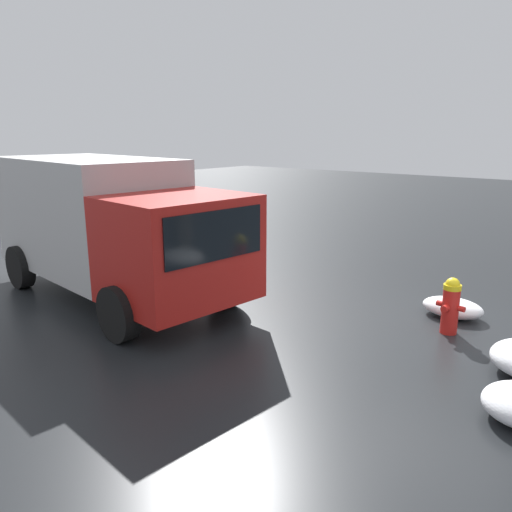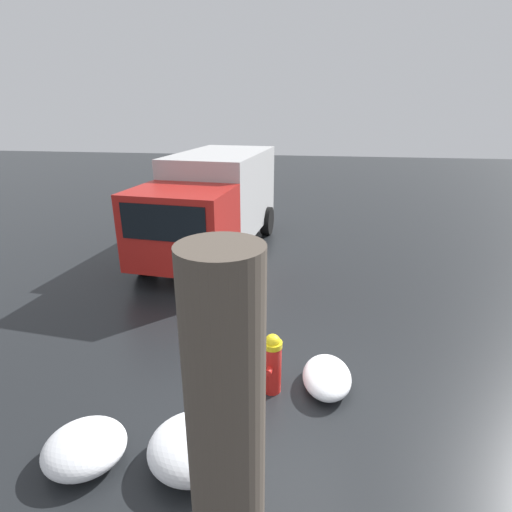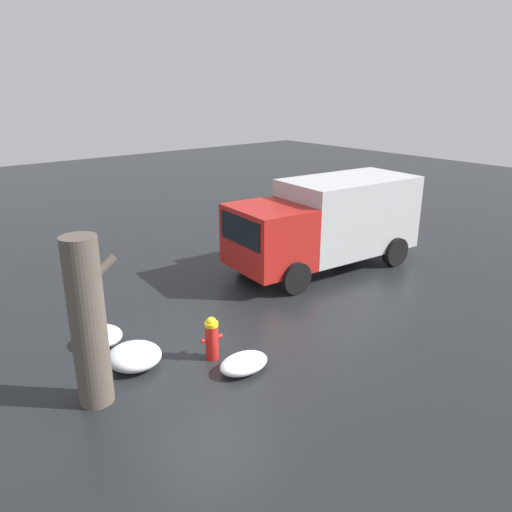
# 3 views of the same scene
# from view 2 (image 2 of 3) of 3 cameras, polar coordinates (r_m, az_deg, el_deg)

# --- Properties ---
(ground_plane) EXTENTS (60.00, 60.00, 0.00)m
(ground_plane) POSITION_cam_2_polar(r_m,az_deg,el_deg) (6.23, 2.26, -18.57)
(ground_plane) COLOR black
(fire_hydrant) EXTENTS (0.48, 0.38, 0.94)m
(fire_hydrant) POSITION_cam_2_polar(r_m,az_deg,el_deg) (5.93, 2.30, -14.94)
(fire_hydrant) COLOR red
(fire_hydrant) RESTS_ON ground_plane
(tree_trunk) EXTENTS (0.93, 0.61, 3.10)m
(tree_trunk) POSITION_cam_2_polar(r_m,az_deg,el_deg) (3.40, -4.27, -23.65)
(tree_trunk) COLOR brown
(tree_trunk) RESTS_ON ground_plane
(delivery_truck) EXTENTS (6.23, 2.98, 2.70)m
(delivery_truck) POSITION_cam_2_polar(r_m,az_deg,el_deg) (11.33, -6.00, 7.99)
(delivery_truck) COLOR red
(delivery_truck) RESTS_ON ground_plane
(snow_pile_by_hydrant) EXTENTS (1.05, 0.72, 0.33)m
(snow_pile_by_hydrant) POSITION_cam_2_polar(r_m,az_deg,el_deg) (6.28, 10.08, -16.62)
(snow_pile_by_hydrant) COLOR white
(snow_pile_by_hydrant) RESTS_ON ground_plane
(snow_pile_curbside) EXTENTS (1.08, 1.10, 0.44)m
(snow_pile_curbside) POSITION_cam_2_polar(r_m,az_deg,el_deg) (5.20, -8.72, -25.27)
(snow_pile_curbside) COLOR white
(snow_pile_curbside) RESTS_ON ground_plane
(snow_pile_by_tree) EXTENTS (0.93, 0.96, 0.38)m
(snow_pile_by_tree) POSITION_cam_2_polar(r_m,az_deg,el_deg) (5.56, -23.26, -23.79)
(snow_pile_by_tree) COLOR white
(snow_pile_by_tree) RESTS_ON ground_plane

